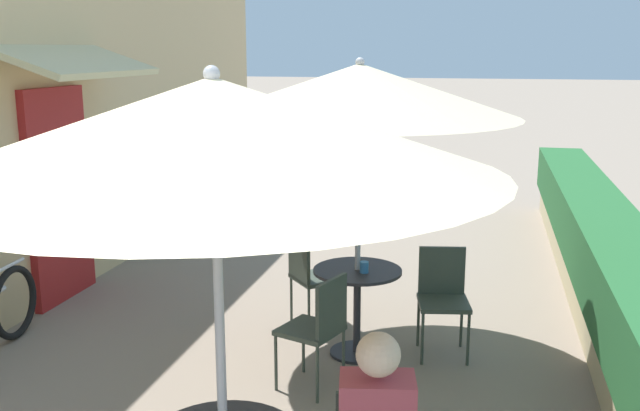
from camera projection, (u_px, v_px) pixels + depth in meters
name	position (u px, v px, depth m)	size (l,w,h in m)	color
cafe_facade_wall	(61.00, 86.00, 7.16)	(0.98, 10.64, 4.20)	#D6B784
planter_hedge	(605.00, 269.00, 6.36)	(0.60, 9.64, 1.01)	tan
patio_umbrella_near	(213.00, 126.00, 2.94)	(2.46, 2.46, 2.40)	#B7B7BC
patio_table_mid	(357.00, 295.00, 5.76)	(0.71, 0.71, 0.73)	#28282D
patio_umbrella_mid	(360.00, 91.00, 5.41)	(2.46, 2.46, 2.40)	#B7B7BC
cafe_chair_mid_left	(310.00, 272.00, 6.33)	(0.56, 0.56, 0.87)	#384238
cafe_chair_mid_right	(319.00, 323.00, 5.15)	(0.51, 0.51, 0.87)	#384238
cafe_chair_mid_back	(443.00, 292.00, 5.81)	(0.47, 0.47, 0.87)	#384238
coffee_cup_mid	(364.00, 267.00, 5.62)	(0.07, 0.07, 0.09)	teal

